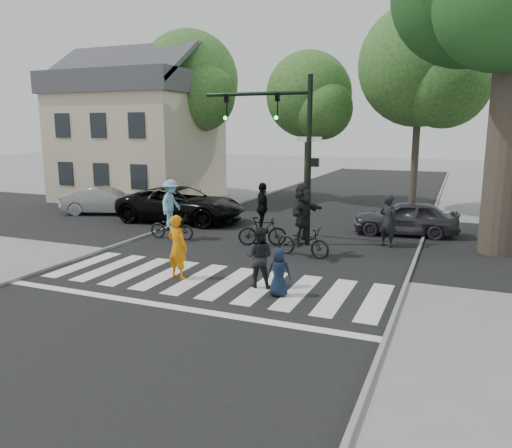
{
  "coord_description": "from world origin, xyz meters",
  "views": [
    {
      "loc": [
        6.22,
        -10.88,
        4.23
      ],
      "look_at": [
        0.5,
        3.0,
        1.3
      ],
      "focal_mm": 35.0,
      "sensor_mm": 36.0,
      "label": 1
    }
  ],
  "objects_px": {
    "pedestrian_woman": "(177,247)",
    "cyclist_left": "(171,214)",
    "car_silver": "(105,201)",
    "car_grey": "(406,218)",
    "cyclist_mid": "(262,220)",
    "traffic_signal": "(286,136)",
    "cyclist_right": "(303,224)",
    "pedestrian_child": "(279,272)",
    "pedestrian_adult": "(259,257)",
    "car_suv": "(181,204)"
  },
  "relations": [
    {
      "from": "pedestrian_woman",
      "to": "cyclist_left",
      "type": "bearing_deg",
      "value": -43.13
    },
    {
      "from": "car_silver",
      "to": "car_grey",
      "type": "height_order",
      "value": "car_grey"
    },
    {
      "from": "cyclist_mid",
      "to": "car_silver",
      "type": "bearing_deg",
      "value": 161.6
    },
    {
      "from": "traffic_signal",
      "to": "cyclist_right",
      "type": "xyz_separation_m",
      "value": [
        1.18,
        -1.64,
        -2.82
      ]
    },
    {
      "from": "traffic_signal",
      "to": "pedestrian_child",
      "type": "height_order",
      "value": "traffic_signal"
    },
    {
      "from": "cyclist_right",
      "to": "pedestrian_adult",
      "type": "bearing_deg",
      "value": -92.13
    },
    {
      "from": "cyclist_mid",
      "to": "traffic_signal",
      "type": "bearing_deg",
      "value": 49.15
    },
    {
      "from": "cyclist_mid",
      "to": "car_suv",
      "type": "distance_m",
      "value": 5.84
    },
    {
      "from": "pedestrian_woman",
      "to": "car_suv",
      "type": "height_order",
      "value": "pedestrian_woman"
    },
    {
      "from": "cyclist_mid",
      "to": "pedestrian_adult",
      "type": "bearing_deg",
      "value": -69.33
    },
    {
      "from": "cyclist_right",
      "to": "cyclist_left",
      "type": "bearing_deg",
      "value": 174.03
    },
    {
      "from": "pedestrian_woman",
      "to": "car_suv",
      "type": "relative_size",
      "value": 0.32
    },
    {
      "from": "cyclist_mid",
      "to": "car_suv",
      "type": "height_order",
      "value": "cyclist_mid"
    },
    {
      "from": "traffic_signal",
      "to": "pedestrian_adult",
      "type": "distance_m",
      "value": 6.1
    },
    {
      "from": "pedestrian_child",
      "to": "car_silver",
      "type": "height_order",
      "value": "car_silver"
    },
    {
      "from": "pedestrian_child",
      "to": "cyclist_right",
      "type": "distance_m",
      "value": 4.1
    },
    {
      "from": "pedestrian_child",
      "to": "car_silver",
      "type": "relative_size",
      "value": 0.31
    },
    {
      "from": "traffic_signal",
      "to": "pedestrian_woman",
      "type": "distance_m",
      "value": 6.27
    },
    {
      "from": "cyclist_mid",
      "to": "pedestrian_child",
      "type": "bearing_deg",
      "value": -63.99
    },
    {
      "from": "pedestrian_woman",
      "to": "car_grey",
      "type": "height_order",
      "value": "pedestrian_woman"
    },
    {
      "from": "cyclist_left",
      "to": "car_silver",
      "type": "xyz_separation_m",
      "value": [
        -6.04,
        3.56,
        -0.32
      ]
    },
    {
      "from": "car_grey",
      "to": "pedestrian_adult",
      "type": "bearing_deg",
      "value": -25.5
    },
    {
      "from": "pedestrian_woman",
      "to": "cyclist_mid",
      "type": "bearing_deg",
      "value": -85.87
    },
    {
      "from": "car_suv",
      "to": "pedestrian_adult",
      "type": "bearing_deg",
      "value": -140.47
    },
    {
      "from": "pedestrian_woman",
      "to": "pedestrian_child",
      "type": "height_order",
      "value": "pedestrian_woman"
    },
    {
      "from": "pedestrian_adult",
      "to": "traffic_signal",
      "type": "bearing_deg",
      "value": -85.29
    },
    {
      "from": "pedestrian_woman",
      "to": "cyclist_mid",
      "type": "xyz_separation_m",
      "value": [
        0.73,
        4.62,
        0.02
      ]
    },
    {
      "from": "traffic_signal",
      "to": "pedestrian_child",
      "type": "bearing_deg",
      "value": -72.49
    },
    {
      "from": "pedestrian_child",
      "to": "cyclist_mid",
      "type": "relative_size",
      "value": 0.55
    },
    {
      "from": "pedestrian_woman",
      "to": "cyclist_right",
      "type": "relative_size",
      "value": 0.75
    },
    {
      "from": "cyclist_left",
      "to": "car_suv",
      "type": "distance_m",
      "value": 3.57
    },
    {
      "from": "cyclist_right",
      "to": "car_silver",
      "type": "relative_size",
      "value": 0.6
    },
    {
      "from": "cyclist_mid",
      "to": "car_silver",
      "type": "distance_m",
      "value": 10.14
    },
    {
      "from": "car_silver",
      "to": "car_grey",
      "type": "distance_m",
      "value": 14.2
    },
    {
      "from": "traffic_signal",
      "to": "pedestrian_adult",
      "type": "xyz_separation_m",
      "value": [
        1.05,
        -5.16,
        -3.08
      ]
    },
    {
      "from": "traffic_signal",
      "to": "cyclist_left",
      "type": "distance_m",
      "value": 5.23
    },
    {
      "from": "pedestrian_child",
      "to": "car_grey",
      "type": "distance_m",
      "value": 9.08
    },
    {
      "from": "cyclist_left",
      "to": "car_grey",
      "type": "height_order",
      "value": "cyclist_left"
    },
    {
      "from": "car_silver",
      "to": "pedestrian_adult",
      "type": "bearing_deg",
      "value": -143.32
    },
    {
      "from": "pedestrian_child",
      "to": "cyclist_mid",
      "type": "distance_m",
      "value": 5.51
    },
    {
      "from": "pedestrian_child",
      "to": "car_grey",
      "type": "xyz_separation_m",
      "value": [
        2.16,
        8.82,
        0.06
      ]
    },
    {
      "from": "traffic_signal",
      "to": "car_silver",
      "type": "bearing_deg",
      "value": 166.4
    },
    {
      "from": "pedestrian_woman",
      "to": "cyclist_right",
      "type": "height_order",
      "value": "cyclist_right"
    },
    {
      "from": "cyclist_left",
      "to": "cyclist_mid",
      "type": "xyz_separation_m",
      "value": [
        3.58,
        0.36,
        -0.05
      ]
    },
    {
      "from": "pedestrian_child",
      "to": "pedestrian_woman",
      "type": "bearing_deg",
      "value": -18.04
    },
    {
      "from": "cyclist_right",
      "to": "cyclist_mid",
      "type": "bearing_deg",
      "value": 153.02
    },
    {
      "from": "cyclist_mid",
      "to": "car_grey",
      "type": "height_order",
      "value": "cyclist_mid"
    },
    {
      "from": "car_grey",
      "to": "car_silver",
      "type": "bearing_deg",
      "value": -93.58
    },
    {
      "from": "cyclist_mid",
      "to": "cyclist_right",
      "type": "xyz_separation_m",
      "value": [
        1.81,
        -0.92,
        0.14
      ]
    },
    {
      "from": "pedestrian_child",
      "to": "car_grey",
      "type": "height_order",
      "value": "car_grey"
    }
  ]
}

